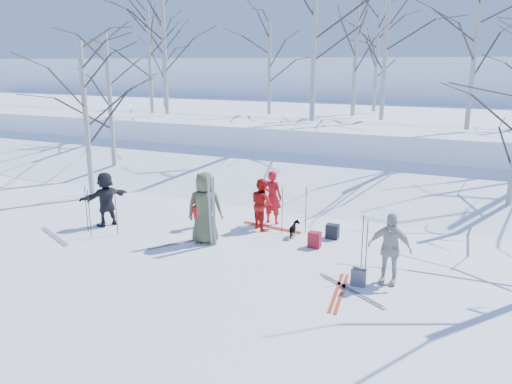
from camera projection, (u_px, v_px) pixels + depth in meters
The scene contains 39 objects.
ground at pixel (231, 256), 12.38m from camera, with size 120.00×120.00×0.00m, color white.
snow_ramp at pixel (318, 188), 18.50m from camera, with size 70.00×9.50×1.40m, color white.
snow_plateau at pixel (374, 132), 27.09m from camera, with size 70.00×18.00×2.20m, color white.
far_hill at pixel (423, 93), 45.32m from camera, with size 90.00×30.00×6.00m, color white.
skier_olive_center at pixel (205, 208), 13.14m from camera, with size 0.94×0.61×1.92m, color #494E2F.
skier_red_north at pixel (272, 197), 14.76m from camera, with size 0.59×0.39×1.61m, color red.
skier_redor_behind at pixel (262, 204), 14.28m from camera, with size 0.72×0.56×1.48m, color #BA130E.
skier_red_seated at pixel (197, 212), 14.39m from camera, with size 0.63×0.36×0.97m, color red.
skier_cream_east at pixel (389, 248), 10.70m from camera, with size 0.93×0.39×1.59m, color beige.
skier_grey_west at pixel (106, 199), 14.56m from camera, with size 1.50×0.48×1.61m, color black.
dog at pixel (294, 230), 13.66m from camera, with size 0.24×0.54×0.45m, color black.
upright_ski_left at pixel (210, 212), 12.82m from camera, with size 0.07×0.02×1.90m, color silver.
upright_ski_right at pixel (214, 212), 12.83m from camera, with size 0.07×0.02×1.90m, color silver.
ski_pair_a at pixel (350, 290), 10.53m from camera, with size 1.70×1.21×0.02m, color silver, non-canonical shape.
ski_pair_b at pixel (54, 236), 13.79m from camera, with size 1.80×1.00×0.02m, color silver, non-canonical shape.
ski_pair_c at pixel (169, 245), 13.13m from camera, with size 1.23×1.69×0.02m, color silver, non-canonical shape.
ski_pair_d at pixel (339, 292), 10.41m from camera, with size 0.44×1.91×0.02m, color #B43319, non-canonical shape.
ski_pair_e at pixel (272, 227), 14.53m from camera, with size 1.91×0.45×0.02m, color #B43319, non-canonical shape.
ski_pole_a at pixel (306, 210), 13.97m from camera, with size 0.02×0.02×1.34m, color black.
ski_pole_b at pixel (282, 210), 13.89m from camera, with size 0.02×0.02×1.34m, color black.
ski_pole_c at pixel (116, 212), 13.78m from camera, with size 0.02×0.02×1.34m, color black.
ski_pole_d at pixel (89, 214), 13.61m from camera, with size 0.02×0.02×1.34m, color black.
ski_pole_e at pixel (362, 243), 11.39m from camera, with size 0.02×0.02×1.34m, color black.
ski_pole_f at pixel (86, 209), 14.03m from camera, with size 0.02×0.02×1.34m, color black.
ski_pole_g at pixel (366, 249), 11.01m from camera, with size 0.02×0.02×1.34m, color black.
backpack_red at pixel (315, 240), 12.93m from camera, with size 0.32×0.22×0.42m, color maroon.
backpack_grey at pixel (358, 277), 10.73m from camera, with size 0.30×0.20×0.38m, color #53555A.
backpack_dark at pixel (332, 231), 13.60m from camera, with size 0.34×0.24×0.40m, color black.
birch_plateau_a at pixel (355, 53), 23.20m from camera, with size 4.68×4.68×5.82m, color silver, non-canonical shape.
birch_plateau_b at pixel (269, 68), 24.13m from camera, with size 3.71×3.71×4.44m, color silver, non-canonical shape.
birch_plateau_c at pixel (150, 61), 24.62m from camera, with size 4.14×4.14×5.06m, color silver, non-canonical shape.
birch_plateau_d at pixel (165, 53), 23.95m from camera, with size 4.69×4.69×5.84m, color silver, non-canonical shape.
birch_plateau_f at pixel (314, 34), 20.84m from camera, with size 5.68×5.68×7.25m, color silver, non-canonical shape.
birch_plateau_h at pixel (385, 50), 21.38m from camera, with size 4.76×4.76×5.95m, color silver, non-canonical shape.
birch_plateau_i at pixel (376, 64), 25.52m from camera, with size 3.99×3.99×4.84m, color silver, non-canonical shape.
birch_plateau_j at pixel (163, 66), 28.19m from camera, with size 3.81×3.81×4.59m, color silver, non-canonical shape.
birch_plateau_l at pixel (474, 56), 18.33m from camera, with size 4.38×4.38×5.39m, color silver, non-canonical shape.
birch_edge_a at pixel (86, 122), 17.04m from camera, with size 4.36×4.36×5.38m, color silver, non-canonical shape.
birch_edge_d at pixel (110, 108), 20.19m from camera, with size 4.66×4.66×5.80m, color silver, non-canonical shape.
Camera 1 is at (5.38, -10.27, 4.66)m, focal length 35.00 mm.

